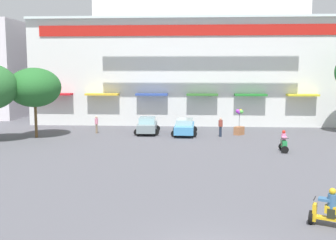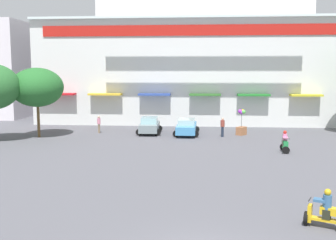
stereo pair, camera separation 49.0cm
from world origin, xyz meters
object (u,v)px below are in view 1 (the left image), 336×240
Objects in this scene: scooter_rider_2 at (329,211)px; pedestrian_0 at (96,123)px; plaza_tree_0 at (35,87)px; balloon_vendor_cart at (239,123)px; scooter_rider_1 at (284,143)px; parked_car_0 at (147,125)px; parked_car_1 at (185,127)px; pedestrian_1 at (221,126)px.

pedestrian_0 is (-14.08, 21.75, 0.31)m from scooter_rider_2.
balloon_vendor_cart is at bearing 8.28° from plaza_tree_0.
plaza_tree_0 is 18.30m from balloon_vendor_cart.
scooter_rider_1 is 14.23m from scooter_rider_2.
plaza_tree_0 is 6.39m from pedestrian_0.
scooter_rider_1 is (10.75, -7.70, -0.12)m from parked_car_0.
balloon_vendor_cart reaches higher than scooter_rider_2.
pedestrian_0 is (-15.49, 7.59, 0.29)m from scooter_rider_1.
pedestrian_0 is at bearing 29.76° from plaza_tree_0.
parked_car_1 is 2.66× the size of pedestrian_1.
balloon_vendor_cart is (8.40, -0.19, 0.35)m from parked_car_0.
scooter_rider_1 is 7.56m from pedestrian_1.
scooter_rider_1 is 1.03× the size of scooter_rider_2.
parked_car_1 is (12.88, 2.32, -3.62)m from plaza_tree_0.
scooter_rider_2 is 25.91m from pedestrian_0.
plaza_tree_0 reaches higher than parked_car_1.
balloon_vendor_cart is at bearing 92.47° from scooter_rider_2.
parked_car_0 is 2.45× the size of pedestrian_0.
parked_car_0 reaches higher than scooter_rider_2.
scooter_rider_1 is 17.25m from pedestrian_0.
parked_car_1 is at bearing 105.38° from scooter_rider_2.
parked_car_1 is 2.80× the size of pedestrian_0.
parked_car_1 is at bearing -176.86° from balloon_vendor_cart.
plaza_tree_0 is at bearing -150.24° from pedestrian_0.
pedestrian_1 is at bearing -11.53° from parked_car_0.
scooter_rider_2 is (9.34, -21.86, -0.14)m from parked_car_0.
pedestrian_1 is at bearing 122.93° from scooter_rider_1.
pedestrian_0 is at bearing 122.91° from scooter_rider_2.
balloon_vendor_cart is (13.14, -0.08, 0.18)m from pedestrian_0.
plaza_tree_0 is at bearing 134.52° from scooter_rider_2.
balloon_vendor_cart is (1.76, 1.17, 0.15)m from pedestrian_1.
scooter_rider_1 is 7.88m from balloon_vendor_cart.
plaza_tree_0 is 16.48m from pedestrian_1.
scooter_rider_1 is at bearing -72.63° from balloon_vendor_cart.
balloon_vendor_cart is at bearing 33.59° from pedestrian_1.
scooter_rider_2 is 0.64× the size of balloon_vendor_cart.
parked_car_0 is 3.48m from parked_car_1.
pedestrian_1 reaches higher than parked_car_0.
pedestrian_0 is at bearing 179.64° from balloon_vendor_cart.
parked_car_0 is (9.42, 2.78, -3.59)m from plaza_tree_0.
scooter_rider_2 is 0.94× the size of pedestrian_0.
scooter_rider_1 is at bearing -26.11° from pedestrian_0.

